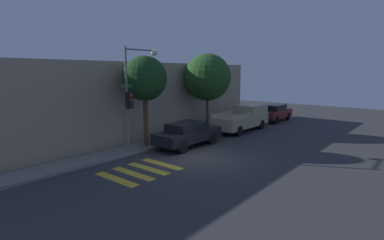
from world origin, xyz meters
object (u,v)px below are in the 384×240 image
sedan_near_corner (188,134)px  tree_near_corner (145,79)px  tree_midblock (207,77)px  sedan_middle (274,112)px  traffic_light_pole (134,87)px  pickup_truck (243,118)px

sedan_near_corner → tree_near_corner: tree_near_corner is taller
sedan_near_corner → tree_near_corner: (-1.84, 1.73, 3.31)m
tree_midblock → sedan_middle: bearing=-12.0°
sedan_near_corner → traffic_light_pole: bearing=157.0°
sedan_middle → tree_midblock: tree_midblock is taller
traffic_light_pole → sedan_near_corner: bearing=-23.0°
sedan_near_corner → tree_midblock: size_ratio=0.79×
pickup_truck → sedan_middle: 5.74m
tree_midblock → traffic_light_pole: bearing=-176.4°
traffic_light_pole → tree_near_corner: 1.31m
sedan_near_corner → pickup_truck: (6.66, -0.00, 0.17)m
traffic_light_pole → pickup_truck: traffic_light_pole is taller
pickup_truck → tree_near_corner: bearing=168.5°
sedan_middle → tree_midblock: (-8.11, 1.73, 3.30)m
traffic_light_pole → sedan_near_corner: 4.36m
traffic_light_pole → tree_near_corner: size_ratio=1.08×
traffic_light_pole → sedan_near_corner: traffic_light_pole is taller
sedan_middle → tree_midblock: bearing=168.0°
tree_near_corner → tree_midblock: (6.13, 0.00, 0.00)m
traffic_light_pole → sedan_near_corner: (2.99, -1.27, -2.90)m
sedan_middle → tree_near_corner: bearing=173.1°
sedan_near_corner → pickup_truck: size_ratio=0.83×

